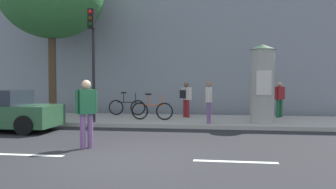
# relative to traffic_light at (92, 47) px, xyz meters

# --- Properties ---
(ground_plane) EXTENTS (80.00, 80.00, 0.00)m
(ground_plane) POSITION_rel_traffic_light_xyz_m (2.75, -5.24, -3.07)
(ground_plane) COLOR #232326
(sidewalk_curb) EXTENTS (36.00, 4.00, 0.15)m
(sidewalk_curb) POSITION_rel_traffic_light_xyz_m (2.75, 1.76, -3.00)
(sidewalk_curb) COLOR #B2ADA3
(sidewalk_curb) RESTS_ON ground_plane
(lane_markings) EXTENTS (25.80, 0.16, 0.01)m
(lane_markings) POSITION_rel_traffic_light_xyz_m (2.75, -5.24, -3.07)
(lane_markings) COLOR silver
(lane_markings) RESTS_ON ground_plane
(building_backdrop) EXTENTS (36.00, 5.00, 8.36)m
(building_backdrop) POSITION_rel_traffic_light_xyz_m (2.75, 6.76, 1.11)
(building_backdrop) COLOR gray
(building_backdrop) RESTS_ON ground_plane
(traffic_light) EXTENTS (0.24, 0.45, 4.35)m
(traffic_light) POSITION_rel_traffic_light_xyz_m (0.00, 0.00, 0.00)
(traffic_light) COLOR black
(traffic_light) RESTS_ON sidewalk_curb
(poster_column) EXTENTS (0.98, 0.98, 2.98)m
(poster_column) POSITION_rel_traffic_light_xyz_m (6.44, 0.65, -1.41)
(poster_column) COLOR #9E9B93
(poster_column) RESTS_ON sidewalk_curb
(pedestrian_with_backpack) EXTENTS (0.51, 0.51, 1.76)m
(pedestrian_with_backpack) POSITION_rel_traffic_light_xyz_m (1.41, -4.24, -2.02)
(pedestrian_with_backpack) COLOR #724C84
(pedestrian_with_backpack) RESTS_ON ground_plane
(pedestrian_in_red_top) EXTENTS (0.54, 0.54, 1.55)m
(pedestrian_in_red_top) POSITION_rel_traffic_light_xyz_m (3.39, 2.40, -2.00)
(pedestrian_in_red_top) COLOR maroon
(pedestrian_in_red_top) RESTS_ON sidewalk_curb
(pedestrian_near_pole) EXTENTS (0.54, 0.54, 1.57)m
(pedestrian_near_pole) POSITION_rel_traffic_light_xyz_m (7.47, 3.03, -1.98)
(pedestrian_near_pole) COLOR #1E5938
(pedestrian_near_pole) RESTS_ON sidewalk_curb
(pedestrian_in_dark_shirt) EXTENTS (0.24, 0.66, 1.59)m
(pedestrian_in_dark_shirt) POSITION_rel_traffic_light_xyz_m (4.45, 0.35, -1.98)
(pedestrian_in_dark_shirt) COLOR #724C84
(pedestrian_in_dark_shirt) RESTS_ON sidewalk_curb
(bicycle_leaning) EXTENTS (1.77, 0.10, 1.09)m
(bicycle_leaning) POSITION_rel_traffic_light_xyz_m (0.54, 3.03, -2.53)
(bicycle_leaning) COLOR black
(bicycle_leaning) RESTS_ON sidewalk_curb
(bicycle_upright) EXTENTS (1.77, 0.13, 1.09)m
(bicycle_upright) POSITION_rel_traffic_light_xyz_m (2.09, 1.24, -2.53)
(bicycle_upright) COLOR black
(bicycle_upright) RESTS_ON sidewalk_curb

